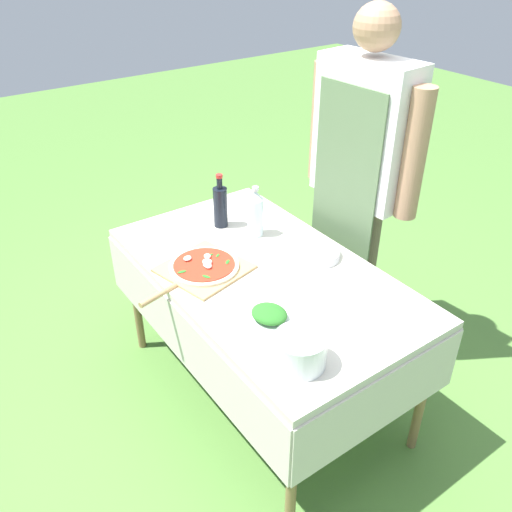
{
  "coord_description": "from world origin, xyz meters",
  "views": [
    {
      "loc": [
        1.54,
        -1.13,
        2.01
      ],
      "look_at": [
        -0.06,
        0.0,
        0.76
      ],
      "focal_mm": 38.0,
      "sensor_mm": 36.0,
      "label": 1
    }
  ],
  "objects_px": {
    "prep_table": "(264,284)",
    "oil_bottle": "(220,206)",
    "person_cook": "(361,166)",
    "herb_container": "(269,315)",
    "plate_stack": "(314,253)",
    "mixing_tub": "(300,351)",
    "water_bottle": "(255,213)",
    "pizza_on_peel": "(203,268)"
  },
  "relations": [
    {
      "from": "prep_table",
      "to": "person_cook",
      "type": "distance_m",
      "value": 0.73
    },
    {
      "from": "oil_bottle",
      "to": "plate_stack",
      "type": "xyz_separation_m",
      "value": [
        0.47,
        0.19,
        -0.09
      ]
    },
    {
      "from": "plate_stack",
      "to": "oil_bottle",
      "type": "bearing_deg",
      "value": -158.34
    },
    {
      "from": "herb_container",
      "to": "plate_stack",
      "type": "height_order",
      "value": "herb_container"
    },
    {
      "from": "pizza_on_peel",
      "to": "water_bottle",
      "type": "distance_m",
      "value": 0.39
    },
    {
      "from": "person_cook",
      "to": "mixing_tub",
      "type": "height_order",
      "value": "person_cook"
    },
    {
      "from": "oil_bottle",
      "to": "water_bottle",
      "type": "distance_m",
      "value": 0.19
    },
    {
      "from": "herb_container",
      "to": "mixing_tub",
      "type": "height_order",
      "value": "mixing_tub"
    },
    {
      "from": "person_cook",
      "to": "mixing_tub",
      "type": "bearing_deg",
      "value": 121.52
    },
    {
      "from": "plate_stack",
      "to": "herb_container",
      "type": "bearing_deg",
      "value": -60.29
    },
    {
      "from": "pizza_on_peel",
      "to": "herb_container",
      "type": "height_order",
      "value": "herb_container"
    },
    {
      "from": "person_cook",
      "to": "oil_bottle",
      "type": "distance_m",
      "value": 0.68
    },
    {
      "from": "pizza_on_peel",
      "to": "plate_stack",
      "type": "relative_size",
      "value": 2.29
    },
    {
      "from": "pizza_on_peel",
      "to": "herb_container",
      "type": "relative_size",
      "value": 2.66
    },
    {
      "from": "prep_table",
      "to": "pizza_on_peel",
      "type": "relative_size",
      "value": 2.7
    },
    {
      "from": "prep_table",
      "to": "herb_container",
      "type": "relative_size",
      "value": 7.18
    },
    {
      "from": "pizza_on_peel",
      "to": "plate_stack",
      "type": "height_order",
      "value": "pizza_on_peel"
    },
    {
      "from": "prep_table",
      "to": "person_cook",
      "type": "xyz_separation_m",
      "value": [
        -0.09,
        0.62,
        0.37
      ]
    },
    {
      "from": "water_bottle",
      "to": "plate_stack",
      "type": "distance_m",
      "value": 0.34
    },
    {
      "from": "oil_bottle",
      "to": "plate_stack",
      "type": "bearing_deg",
      "value": 21.66
    },
    {
      "from": "mixing_tub",
      "to": "plate_stack",
      "type": "xyz_separation_m",
      "value": [
        -0.49,
        0.48,
        -0.04
      ]
    },
    {
      "from": "oil_bottle",
      "to": "person_cook",
      "type": "bearing_deg",
      "value": 58.45
    },
    {
      "from": "water_bottle",
      "to": "mixing_tub",
      "type": "bearing_deg",
      "value": -25.53
    },
    {
      "from": "water_bottle",
      "to": "herb_container",
      "type": "relative_size",
      "value": 1.23
    },
    {
      "from": "pizza_on_peel",
      "to": "herb_container",
      "type": "distance_m",
      "value": 0.43
    },
    {
      "from": "water_bottle",
      "to": "prep_table",
      "type": "bearing_deg",
      "value": -28.23
    },
    {
      "from": "herb_container",
      "to": "plate_stack",
      "type": "relative_size",
      "value": 0.86
    },
    {
      "from": "water_bottle",
      "to": "plate_stack",
      "type": "height_order",
      "value": "water_bottle"
    },
    {
      "from": "prep_table",
      "to": "herb_container",
      "type": "bearing_deg",
      "value": -32.83
    },
    {
      "from": "mixing_tub",
      "to": "pizza_on_peel",
      "type": "bearing_deg",
      "value": 178.31
    },
    {
      "from": "prep_table",
      "to": "person_cook",
      "type": "bearing_deg",
      "value": 98.4
    },
    {
      "from": "person_cook",
      "to": "pizza_on_peel",
      "type": "xyz_separation_m",
      "value": [
        -0.06,
        -0.83,
        -0.28
      ]
    },
    {
      "from": "oil_bottle",
      "to": "mixing_tub",
      "type": "distance_m",
      "value": 1.01
    },
    {
      "from": "water_bottle",
      "to": "herb_container",
      "type": "bearing_deg",
      "value": -30.62
    },
    {
      "from": "oil_bottle",
      "to": "plate_stack",
      "type": "relative_size",
      "value": 1.16
    },
    {
      "from": "water_bottle",
      "to": "herb_container",
      "type": "height_order",
      "value": "water_bottle"
    },
    {
      "from": "oil_bottle",
      "to": "herb_container",
      "type": "xyz_separation_m",
      "value": [
        0.72,
        -0.24,
        -0.08
      ]
    },
    {
      "from": "person_cook",
      "to": "herb_container",
      "type": "xyz_separation_m",
      "value": [
        0.37,
        -0.8,
        -0.27
      ]
    },
    {
      "from": "person_cook",
      "to": "oil_bottle",
      "type": "relative_size",
      "value": 6.39
    },
    {
      "from": "prep_table",
      "to": "oil_bottle",
      "type": "height_order",
      "value": "oil_bottle"
    },
    {
      "from": "prep_table",
      "to": "oil_bottle",
      "type": "xyz_separation_m",
      "value": [
        -0.44,
        0.06,
        0.18
      ]
    },
    {
      "from": "plate_stack",
      "to": "prep_table",
      "type": "bearing_deg",
      "value": -98.45
    }
  ]
}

